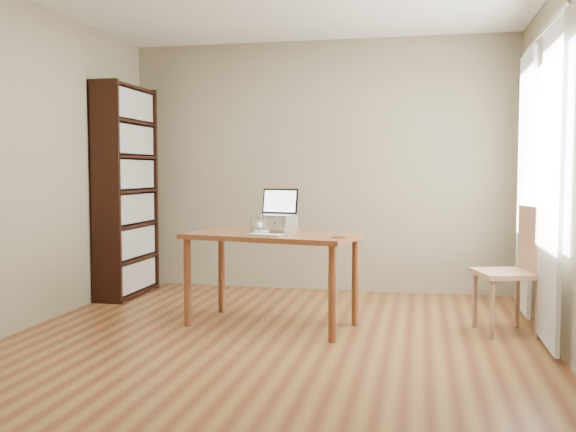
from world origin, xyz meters
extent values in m
cube|color=#5E2C18|center=(0.00, 0.00, -0.01)|extent=(4.00, 4.50, 0.02)
cube|color=#827557|center=(0.00, 2.26, 1.30)|extent=(4.00, 0.02, 2.60)
cube|color=#827557|center=(0.00, -2.26, 1.30)|extent=(4.00, 0.02, 2.60)
cube|color=#827557|center=(-2.01, 0.00, 1.30)|extent=(0.02, 4.50, 2.60)
cube|color=#827557|center=(2.01, 0.00, 1.30)|extent=(0.02, 4.50, 2.60)
cube|color=white|center=(1.98, 0.80, 1.40)|extent=(0.01, 1.80, 1.40)
cube|color=black|center=(-1.84, 1.12, 1.05)|extent=(0.30, 0.04, 2.10)
cube|color=black|center=(-1.84, 1.98, 1.05)|extent=(0.30, 0.04, 2.10)
cube|color=black|center=(-1.98, 1.55, 1.05)|extent=(0.02, 0.90, 2.10)
cube|color=black|center=(-1.84, 1.55, 0.03)|extent=(0.30, 0.84, 0.02)
cube|color=black|center=(-1.81, 1.55, 0.20)|extent=(0.20, 0.78, 0.28)
cube|color=black|center=(-1.84, 1.55, 0.37)|extent=(0.30, 0.84, 0.03)
cube|color=black|center=(-1.81, 1.55, 0.54)|extent=(0.20, 0.78, 0.28)
cube|color=black|center=(-1.84, 1.55, 0.71)|extent=(0.30, 0.84, 0.02)
cube|color=black|center=(-1.81, 1.55, 0.88)|extent=(0.20, 0.78, 0.28)
cube|color=black|center=(-1.84, 1.55, 1.05)|extent=(0.30, 0.84, 0.02)
cube|color=black|center=(-1.81, 1.55, 1.22)|extent=(0.20, 0.78, 0.28)
cube|color=black|center=(-1.84, 1.55, 1.39)|extent=(0.30, 0.84, 0.02)
cube|color=black|center=(-1.81, 1.55, 1.56)|extent=(0.20, 0.78, 0.28)
cube|color=black|center=(-1.84, 1.55, 1.73)|extent=(0.30, 0.84, 0.02)
cube|color=black|center=(-1.81, 1.55, 1.90)|extent=(0.20, 0.78, 0.28)
cube|color=black|center=(-1.84, 1.55, 2.07)|extent=(0.30, 0.84, 0.03)
cube|color=white|center=(1.92, 0.25, 1.15)|extent=(0.03, 0.70, 2.20)
cube|color=white|center=(1.92, 1.35, 1.15)|extent=(0.03, 0.70, 2.20)
cylinder|color=silver|center=(1.92, 0.80, 2.28)|extent=(0.03, 1.90, 0.03)
cube|color=brown|center=(-0.12, 0.59, 0.73)|extent=(1.46, 0.94, 0.04)
cylinder|color=brown|center=(-0.74, 0.87, 0.35)|extent=(0.06, 0.06, 0.71)
cylinder|color=brown|center=(0.50, 0.87, 0.35)|extent=(0.06, 0.06, 0.71)
cylinder|color=brown|center=(-0.74, 0.31, 0.35)|extent=(0.06, 0.06, 0.71)
cylinder|color=brown|center=(0.50, 0.31, 0.35)|extent=(0.06, 0.06, 0.71)
cube|color=silver|center=(-0.26, 0.67, 0.81)|extent=(0.03, 0.25, 0.12)
cube|color=silver|center=(0.03, 0.67, 0.81)|extent=(0.03, 0.25, 0.12)
cube|color=silver|center=(-0.12, 0.67, 0.88)|extent=(0.32, 0.25, 0.01)
cube|color=silver|center=(-0.12, 0.67, 0.89)|extent=(0.35, 0.28, 0.02)
cube|color=black|center=(-0.12, 0.80, 1.00)|extent=(0.32, 0.11, 0.21)
cube|color=white|center=(-0.12, 0.79, 1.00)|extent=(0.28, 0.09, 0.18)
cube|color=silver|center=(-0.11, 0.37, 0.76)|extent=(0.29, 0.18, 0.02)
cube|color=white|center=(-0.11, 0.37, 0.77)|extent=(0.27, 0.15, 0.00)
cylinder|color=#532C1C|center=(0.45, 0.37, 0.75)|extent=(0.11, 0.11, 0.01)
ellipsoid|color=#4E473D|center=(-0.13, 0.70, 0.82)|extent=(0.19, 0.42, 0.14)
ellipsoid|color=#4E473D|center=(-0.13, 0.81, 0.82)|extent=(0.17, 0.18, 0.13)
ellipsoid|color=#4E473D|center=(-0.13, 0.51, 0.84)|extent=(0.11, 0.11, 0.10)
ellipsoid|color=white|center=(-0.13, 0.55, 0.81)|extent=(0.10, 0.10, 0.09)
sphere|color=white|center=(-0.13, 0.47, 0.83)|extent=(0.05, 0.05, 0.05)
cone|color=#4E473D|center=(-0.16, 0.51, 0.89)|extent=(0.04, 0.04, 0.05)
cone|color=#4E473D|center=(-0.11, 0.51, 0.89)|extent=(0.04, 0.04, 0.05)
cylinder|color=white|center=(-0.16, 0.50, 0.77)|extent=(0.03, 0.10, 0.03)
cylinder|color=white|center=(-0.10, 0.50, 0.77)|extent=(0.03, 0.10, 0.03)
cylinder|color=#4E473D|center=(-0.04, 0.83, 0.77)|extent=(0.15, 0.23, 0.03)
cube|color=tan|center=(1.70, 0.72, 0.46)|extent=(0.53, 0.53, 0.04)
cylinder|color=tan|center=(1.52, 0.55, 0.23)|extent=(0.04, 0.04, 0.46)
cylinder|color=tan|center=(1.88, 0.55, 0.23)|extent=(0.04, 0.04, 0.46)
cylinder|color=tan|center=(1.52, 0.90, 0.23)|extent=(0.04, 0.04, 0.46)
cylinder|color=tan|center=(1.88, 0.90, 0.23)|extent=(0.04, 0.04, 0.46)
cube|color=tan|center=(1.90, 0.72, 0.72)|extent=(0.14, 0.40, 0.52)
camera|label=1|loc=(1.05, -4.39, 1.25)|focal=40.00mm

